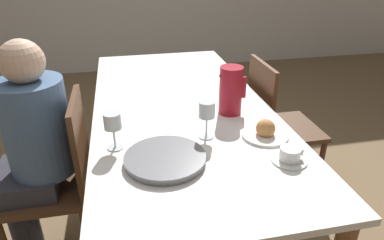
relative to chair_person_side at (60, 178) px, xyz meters
The scene contains 11 objects.
ground_plane 0.84m from the chair_person_side, 17.26° to the left, with size 20.00×20.00×0.00m, color #7F6647.
dining_table 0.71m from the chair_person_side, 17.26° to the left, with size 0.94×2.04×0.74m.
chair_person_side is the anchor object (origin of this frame).
chair_opposite 1.35m from the chair_person_side, 14.24° to the left, with size 0.42×0.42×0.90m.
person_seated 0.23m from the chair_person_side, behind, with size 0.39×0.41×1.18m.
red_pitcher 0.97m from the chair_person_side, ahead, with size 0.14×0.12×0.25m.
wine_glass_water 0.83m from the chair_person_side, 14.86° to the right, with size 0.07×0.07×0.18m.
wine_glass_juice 0.52m from the chair_person_side, 33.77° to the right, with size 0.07×0.07×0.17m.
teacup_near_person 1.12m from the chair_person_side, 24.51° to the right, with size 0.14×0.14×0.06m.
serving_tray 0.66m from the chair_person_side, 35.50° to the right, with size 0.33×0.33×0.03m.
bread_plate 1.04m from the chair_person_side, 13.75° to the right, with size 0.21×0.21×0.09m.
Camera 1 is at (-0.30, -1.71, 1.51)m, focal length 32.00 mm.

